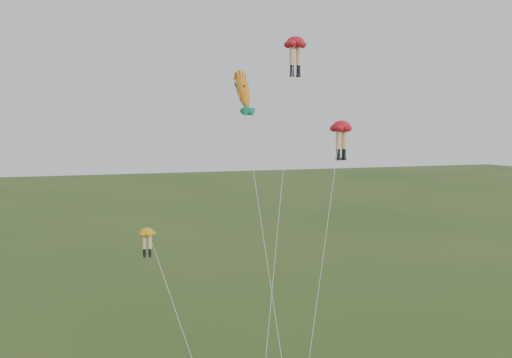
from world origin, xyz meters
name	(u,v)px	position (x,y,z in m)	size (l,w,h in m)	color
legs_kite_red_high	(295,48)	(6.99, 12.72, 19.53)	(8.51, 14.06, 20.38)	red
legs_kite_red_mid	(341,133)	(6.96, 5.66, 13.45)	(6.70, 7.99, 14.21)	red
legs_kite_yellow	(150,243)	(-5.30, 3.27, 7.83)	(2.62, 6.79, 8.61)	gold
fish_kite	(243,90)	(1.94, 9.68, 16.19)	(2.51, 13.90, 17.85)	yellow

